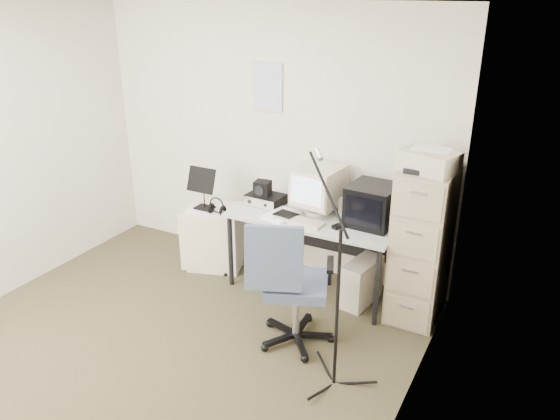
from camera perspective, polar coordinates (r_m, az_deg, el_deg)
The scene contains 22 objects.
floor at distance 4.42m, azimuth -12.57°, elevation -14.49°, with size 3.60×3.60×0.01m, color #302B19.
ceiling at distance 3.56m, azimuth -16.14°, elevation 19.86°, with size 3.60×3.60×0.01m, color white.
wall_back at distance 5.21m, azimuth -0.99°, elevation 7.32°, with size 3.60×0.02×2.50m, color beige.
wall_right at distance 3.00m, azimuth 12.77°, elevation -5.11°, with size 0.02×3.60×2.50m, color beige.
wall_calendar at distance 5.10m, azimuth -1.29°, elevation 12.74°, with size 0.30×0.02×0.44m, color white.
filing_cabinet at distance 4.61m, azimuth 14.59°, elevation -3.51°, with size 0.40×0.60×1.30m, color gray.
printer at distance 4.28m, azimuth 15.30°, elevation 4.93°, with size 0.41×0.28×0.16m, color #B3A78A.
desk at distance 4.97m, azimuth 3.52°, elevation -4.45°, with size 1.50×0.70×0.73m, color #959595.
crt_monitor at distance 4.82m, azimuth 4.07°, elevation 2.14°, with size 0.38×0.40×0.42m, color #B3A78A.
crt_tv at distance 4.65m, azimuth 9.65°, elevation 0.55°, with size 0.38×0.40×0.34m, color black.
desk_speaker at distance 4.83m, azimuth 6.75°, elevation 0.41°, with size 0.08×0.08×0.16m, color beige.
keyboard at distance 4.66m, azimuth 1.97°, elevation -1.16°, with size 0.44×0.16×0.02m, color #B3A78A.
mouse at distance 4.58m, azimuth 6.08°, elevation -1.72°, with size 0.06×0.10×0.03m, color black.
radio_receiver at distance 5.04m, azimuth -1.51°, elevation 1.13°, with size 0.34×0.24×0.10m, color black.
radio_speaker at distance 4.97m, azimuth -1.84°, elevation 2.27°, with size 0.14×0.13×0.14m, color black.
papers at distance 4.79m, azimuth 0.19°, elevation -0.54°, with size 0.23×0.32×0.02m, color white.
pc_tower at distance 4.87m, azimuth 8.55°, elevation -7.45°, with size 0.19×0.43×0.40m, color #B3A78A.
office_chair at distance 4.17m, azimuth 1.73°, elevation -7.61°, with size 0.60×0.60×1.04m, color #4D5E81.
side_cart at distance 5.42m, azimuth -6.73°, elevation -2.81°, with size 0.50×0.40×0.62m, color silver.
music_stand at distance 5.21m, azimuth -7.99°, elevation 2.32°, with size 0.29×0.15×0.42m, color black.
headphones at distance 5.12m, azimuth -6.62°, elevation 0.17°, with size 0.17×0.17×0.03m, color black.
mic_stand at distance 3.63m, azimuth 6.12°, elevation -7.97°, with size 0.02×0.02×1.56m, color black.
Camera 1 is at (2.43, -2.60, 2.61)m, focal length 35.00 mm.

